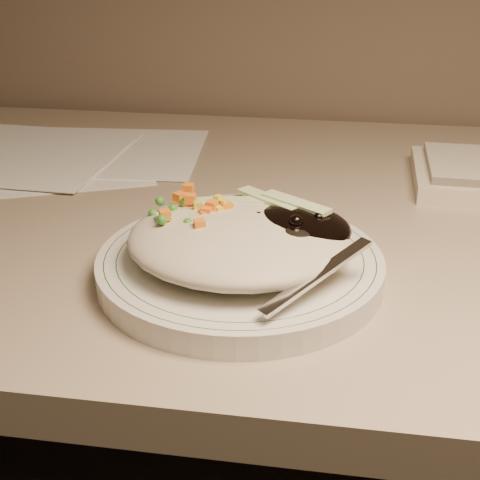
# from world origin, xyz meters

# --- Properties ---
(desk) EXTENTS (1.40, 0.70, 0.74)m
(desk) POSITION_xyz_m (0.00, 1.38, 0.54)
(desk) COLOR gray
(desk) RESTS_ON ground
(plate) EXTENTS (0.25, 0.25, 0.02)m
(plate) POSITION_xyz_m (-0.06, 1.21, 0.75)
(plate) COLOR silver
(plate) RESTS_ON desk
(plate_rim) EXTENTS (0.24, 0.24, 0.00)m
(plate_rim) POSITION_xyz_m (-0.06, 1.21, 0.76)
(plate_rim) COLOR #144723
(plate_rim) RESTS_ON plate
(meal) EXTENTS (0.21, 0.19, 0.05)m
(meal) POSITION_xyz_m (-0.05, 1.21, 0.78)
(meal) COLOR #B2A890
(meal) RESTS_ON plate
(papers) EXTENTS (0.42, 0.34, 0.00)m
(papers) POSITION_xyz_m (-0.38, 1.49, 0.74)
(papers) COLOR white
(papers) RESTS_ON desk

